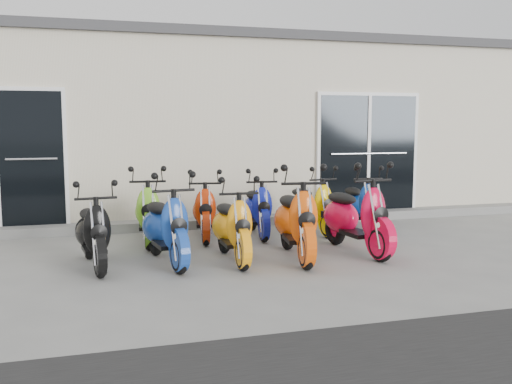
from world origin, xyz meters
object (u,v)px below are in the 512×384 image
scooter_front_blue (165,217)px  scooter_front_orange_b (296,210)px  scooter_front_black (93,223)px  scooter_back_yellow (312,199)px  scooter_back_blue (257,201)px  scooter_front_orange_a (232,218)px  scooter_back_extra (360,197)px  scooter_front_red (356,207)px  scooter_back_green (148,204)px  scooter_back_red (204,203)px

scooter_front_blue → scooter_front_orange_b: (1.65, -0.19, 0.04)m
scooter_front_black → scooter_back_yellow: 3.63m
scooter_front_orange_b → scooter_back_blue: bearing=99.3°
scooter_front_blue → scooter_front_orange_a: bearing=-15.3°
scooter_front_blue → scooter_front_orange_b: size_ratio=0.94×
scooter_back_yellow → scooter_back_extra: size_ratio=1.01×
scooter_front_red → scooter_back_blue: size_ratio=1.16×
scooter_front_black → scooter_front_blue: scooter_front_blue is taller
scooter_back_blue → scooter_back_extra: size_ratio=1.00×
scooter_front_orange_b → scooter_back_yellow: scooter_front_orange_b is taller
scooter_back_green → scooter_back_red: bearing=7.7°
scooter_front_black → scooter_front_red: (3.42, -0.13, 0.08)m
scooter_front_black → scooter_back_extra: bearing=10.6°
scooter_front_blue → scooter_back_blue: 2.13m
scooter_front_orange_a → scooter_front_orange_b: bearing=-6.9°
scooter_front_black → scooter_back_blue: 2.81m
scooter_front_blue → scooter_front_orange_b: 1.66m
scooter_front_black → scooter_back_green: 1.52m
scooter_front_orange_a → scooter_back_extra: 2.93m
scooter_front_orange_a → scooter_back_yellow: (1.67, 1.48, -0.01)m
scooter_back_blue → scooter_back_extra: (1.75, 0.00, 0.00)m
scooter_back_red → scooter_back_extra: (2.59, 0.00, -0.00)m
scooter_back_green → scooter_back_extra: 3.44m
scooter_front_orange_a → scooter_back_green: bearing=122.5°
scooter_back_extra → scooter_back_green: bearing=-173.9°
scooter_front_orange_a → scooter_back_yellow: 2.23m
scooter_front_red → scooter_front_blue: bearing=171.8°
scooter_front_blue → scooter_front_black: bearing=168.0°
scooter_back_yellow → scooter_back_extra: 0.85m
scooter_front_orange_a → scooter_front_orange_b: 0.83m
scooter_front_red → scooter_back_blue: bearing=116.4°
scooter_back_red → scooter_back_extra: scooter_back_red is taller
scooter_front_red → scooter_back_extra: size_ratio=1.16×
scooter_front_orange_b → scooter_back_red: scooter_front_orange_b is taller
scooter_front_black → scooter_back_red: 2.12m
scooter_front_orange_a → scooter_back_red: size_ratio=1.03×
scooter_back_red → scooter_front_red: bearing=-30.6°
scooter_back_yellow → scooter_back_red: bearing=171.1°
scooter_back_extra → scooter_front_black: bearing=-157.0°
scooter_front_orange_a → scooter_back_green: scooter_back_green is taller
scooter_front_orange_a → scooter_back_yellow: scooter_front_orange_a is taller
scooter_back_blue → scooter_back_yellow: scooter_back_yellow is taller
scooter_front_orange_a → scooter_front_red: scooter_front_red is taller
scooter_front_black → scooter_back_red: size_ratio=1.01×
scooter_front_black → scooter_front_red: 3.43m
scooter_front_black → scooter_back_red: scooter_front_black is taller
scooter_back_blue → scooter_front_blue: bearing=-133.6°
scooter_front_blue → scooter_back_blue: scooter_front_blue is taller
scooter_front_orange_b → scooter_back_red: 1.82m
scooter_front_blue → scooter_back_yellow: size_ratio=1.08×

